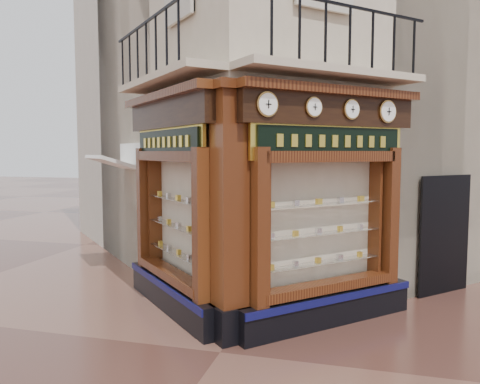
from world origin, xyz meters
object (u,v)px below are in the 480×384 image
(corner_pilaster, at_px, (230,216))
(awning, at_px, (115,274))
(clock_b, at_px, (314,107))
(signboard_left, at_px, (167,142))
(clock_a, at_px, (267,104))
(clock_c, at_px, (351,109))
(signboard_right, at_px, (332,141))
(clock_d, at_px, (387,112))

(corner_pilaster, bearing_deg, awning, 95.92)
(clock_b, distance_m, signboard_left, 2.74)
(clock_a, bearing_deg, signboard_left, 108.22)
(clock_a, relative_size, clock_c, 1.11)
(corner_pilaster, height_order, clock_c, corner_pilaster)
(clock_a, height_order, clock_c, clock_a)
(clock_c, bearing_deg, signboard_right, 159.77)
(clock_c, xyz_separation_m, signboard_left, (-3.21, -0.13, -0.52))
(signboard_right, bearing_deg, clock_a, -175.32)
(corner_pilaster, relative_size, clock_b, 12.52)
(clock_a, xyz_separation_m, awning, (-4.35, 3.07, -3.62))
(corner_pilaster, height_order, signboard_right, corner_pilaster)
(clock_a, relative_size, signboard_left, 0.17)
(clock_b, distance_m, clock_c, 0.79)
(corner_pilaster, bearing_deg, clock_d, -8.42)
(corner_pilaster, bearing_deg, signboard_right, -10.25)
(corner_pilaster, height_order, clock_a, corner_pilaster)
(clock_b, relative_size, signboard_left, 0.15)
(corner_pilaster, relative_size, clock_c, 11.88)
(awning, bearing_deg, clock_d, -147.18)
(clock_a, height_order, awning, clock_a)
(clock_c, distance_m, awning, 6.86)
(clock_b, height_order, clock_d, clock_d)
(clock_a, height_order, signboard_right, clock_a)
(clock_b, distance_m, clock_d, 1.62)
(clock_a, distance_m, signboard_right, 1.45)
(clock_c, xyz_separation_m, clock_d, (0.59, 0.59, 0.00))
(clock_d, relative_size, awning, 0.25)
(signboard_right, bearing_deg, corner_pilaster, 169.75)
(corner_pilaster, xyz_separation_m, clock_c, (1.75, 1.15, 1.67))
(clock_d, bearing_deg, awning, 122.82)
(corner_pilaster, distance_m, awning, 5.22)
(clock_d, bearing_deg, clock_a, -180.00)
(corner_pilaster, xyz_separation_m, signboard_right, (1.46, 1.01, 1.15))
(corner_pilaster, xyz_separation_m, awning, (-3.76, 3.05, -1.95))
(clock_a, height_order, clock_b, clock_a)
(awning, bearing_deg, clock_b, -161.42)
(signboard_left, bearing_deg, signboard_right, -135.00)
(clock_a, distance_m, awning, 6.44)
(clock_d, relative_size, signboard_left, 0.18)
(clock_b, bearing_deg, signboard_right, 12.80)
(clock_b, bearing_deg, clock_a, 180.00)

